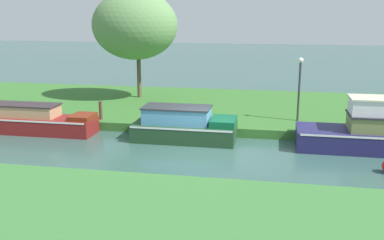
% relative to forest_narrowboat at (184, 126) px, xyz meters
% --- Properties ---
extents(ground_plane, '(120.00, 120.00, 0.00)m').
position_rel_forest_narrowboat_xyz_m(ground_plane, '(1.16, -1.20, -0.62)').
color(ground_plane, '#32554E').
extents(riverbank_far, '(72.00, 10.00, 0.40)m').
position_rel_forest_narrowboat_xyz_m(riverbank_far, '(1.16, 5.80, -0.42)').
color(riverbank_far, '#356B2B').
rests_on(riverbank_far, ground_plane).
extents(forest_narrowboat, '(4.33, 1.82, 1.45)m').
position_rel_forest_narrowboat_xyz_m(forest_narrowboat, '(0.00, 0.00, 0.00)').
color(forest_narrowboat, '#203F24').
rests_on(forest_narrowboat, ground_plane).
extents(maroon_cruiser, '(8.60, 1.51, 1.82)m').
position_rel_forest_narrowboat_xyz_m(maroon_cruiser, '(-8.43, 0.00, -0.02)').
color(maroon_cruiser, maroon).
rests_on(maroon_cruiser, ground_plane).
extents(willow_tree_left, '(4.83, 4.16, 6.09)m').
position_rel_forest_narrowboat_xyz_m(willow_tree_left, '(-4.17, 6.57, 3.95)').
color(willow_tree_left, brown).
rests_on(willow_tree_left, riverbank_far).
extents(lamp_post, '(0.24, 0.24, 2.92)m').
position_rel_forest_narrowboat_xyz_m(lamp_post, '(4.79, 2.83, 1.61)').
color(lamp_post, '#333338').
rests_on(lamp_post, riverbank_far).
extents(mooring_post_near, '(0.16, 0.16, 0.86)m').
position_rel_forest_narrowboat_xyz_m(mooring_post_near, '(-4.29, 1.38, 0.21)').
color(mooring_post_near, '#533225').
rests_on(mooring_post_near, riverbank_far).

